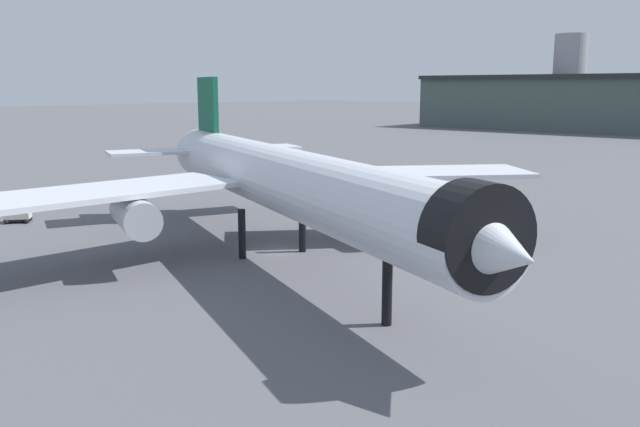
{
  "coord_description": "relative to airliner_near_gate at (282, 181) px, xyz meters",
  "views": [
    {
      "loc": [
        41.51,
        -35.26,
        13.51
      ],
      "look_at": [
        9.42,
        -3.99,
        4.99
      ],
      "focal_mm": 37.52,
      "sensor_mm": 36.0,
      "label": 1
    }
  ],
  "objects": [
    {
      "name": "airliner_near_gate",
      "position": [
        0.0,
        0.0,
        0.0
      ],
      "size": [
        53.27,
        47.56,
        14.48
      ],
      "rotation": [
        0.0,
        0.0,
        -0.33
      ],
      "color": "silver",
      "rests_on": "ground"
    },
    {
      "name": "baggage_cart_trailing",
      "position": [
        -30.08,
        -9.22,
        -5.4
      ],
      "size": [
        2.75,
        2.87,
        1.82
      ],
      "rotation": [
        0.0,
        0.0,
        0.98
      ],
      "color": "black",
      "rests_on": "ground"
    },
    {
      "name": "ground",
      "position": [
        -2.82,
        1.7,
        -6.37
      ],
      "size": [
        900.0,
        900.0,
        0.0
      ],
      "primitive_type": "plane",
      "color": "#56565B"
    },
    {
      "name": "service_truck_front",
      "position": [
        -9.94,
        31.95,
        -4.79
      ],
      "size": [
        5.75,
        3.18,
        3.0
      ],
      "rotation": [
        0.0,
        0.0,
        6.15
      ],
      "color": "black",
      "rests_on": "ground"
    }
  ]
}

